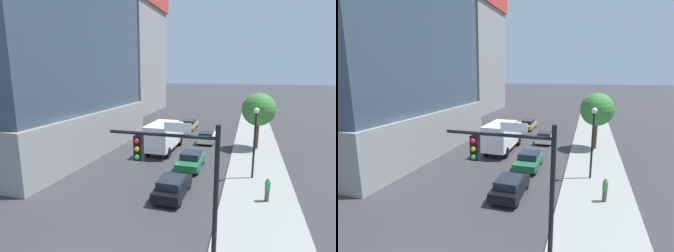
{
  "view_description": "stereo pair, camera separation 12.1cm",
  "coord_description": "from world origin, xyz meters",
  "views": [
    {
      "loc": [
        6.52,
        -7.18,
        8.32
      ],
      "look_at": [
        -0.24,
        14.62,
        3.71
      ],
      "focal_mm": 28.11,
      "sensor_mm": 36.0,
      "label": 1
    },
    {
      "loc": [
        6.64,
        -7.14,
        8.32
      ],
      "look_at": [
        -0.24,
        14.62,
        3.71
      ],
      "focal_mm": 28.11,
      "sensor_mm": 36.0,
      "label": 2
    }
  ],
  "objects": [
    {
      "name": "sidewalk",
      "position": [
        7.51,
        20.0,
        0.07
      ],
      "size": [
        4.87,
        120.0,
        0.15
      ],
      "primitive_type": "cube",
      "color": "gray",
      "rests_on": "ground"
    },
    {
      "name": "construction_building",
      "position": [
        -19.86,
        46.84,
        13.71
      ],
      "size": [
        24.49,
        20.14,
        33.51
      ],
      "color": "gray",
      "rests_on": "ground"
    },
    {
      "name": "traffic_light_pole",
      "position": [
        4.06,
        2.53,
        4.43
      ],
      "size": [
        4.62,
        0.48,
        6.27
      ],
      "color": "black",
      "rests_on": "sidewalk"
    },
    {
      "name": "street_lamp",
      "position": [
        7.08,
        13.59,
        3.84
      ],
      "size": [
        0.44,
        0.44,
        5.61
      ],
      "color": "black",
      "rests_on": "sidewalk"
    },
    {
      "name": "street_tree",
      "position": [
        7.53,
        22.5,
        4.46
      ],
      "size": [
        3.54,
        3.54,
        6.11
      ],
      "color": "brown",
      "rests_on": "sidewalk"
    },
    {
      "name": "car_black",
      "position": [
        1.84,
        8.93,
        0.72
      ],
      "size": [
        1.85,
        4.08,
        1.45
      ],
      "color": "black",
      "rests_on": "ground"
    },
    {
      "name": "car_white",
      "position": [
        1.84,
        23.94,
        0.72
      ],
      "size": [
        1.82,
        4.32,
        1.42
      ],
      "color": "silver",
      "rests_on": "ground"
    },
    {
      "name": "car_gold",
      "position": [
        -1.97,
        31.16,
        0.68
      ],
      "size": [
        1.89,
        4.72,
        1.36
      ],
      "color": "#AD8938",
      "rests_on": "ground"
    },
    {
      "name": "car_green",
      "position": [
        1.84,
        14.71,
        0.72
      ],
      "size": [
        1.95,
        4.02,
        1.43
      ],
      "color": "#1E6638",
      "rests_on": "ground"
    },
    {
      "name": "box_truck",
      "position": [
        -1.97,
        18.87,
        1.82
      ],
      "size": [
        2.4,
        6.99,
        3.21
      ],
      "color": "silver",
      "rests_on": "ground"
    },
    {
      "name": "pedestrian_green_shirt",
      "position": [
        7.97,
        9.8,
        0.95
      ],
      "size": [
        0.34,
        0.34,
        1.58
      ],
      "color": "brown",
      "rests_on": "sidewalk"
    }
  ]
}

